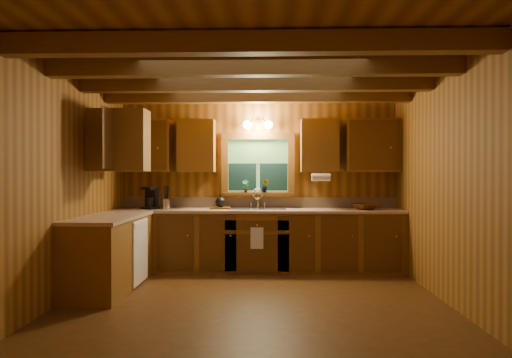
{
  "coord_description": "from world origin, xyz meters",
  "views": [
    {
      "loc": [
        0.16,
        -4.82,
        1.39
      ],
      "look_at": [
        0.0,
        0.8,
        1.35
      ],
      "focal_mm": 30.68,
      "sensor_mm": 36.0,
      "label": 1
    }
  ],
  "objects": [
    {
      "name": "backsplash",
      "position": [
        0.0,
        1.89,
        0.98
      ],
      "size": [
        4.2,
        0.02,
        0.16
      ],
      "primitive_type": "cube",
      "color": "tan",
      "rests_on": "room"
    },
    {
      "name": "potted_plant_left",
      "position": [
        -0.19,
        1.79,
        1.24
      ],
      "size": [
        0.11,
        0.08,
        0.19
      ],
      "primitive_type": "imported",
      "rotation": [
        0.0,
        0.0,
        -0.07
      ],
      "color": "#513111",
      "rests_on": "window_sill"
    },
    {
      "name": "room",
      "position": [
        0.0,
        0.0,
        1.3
      ],
      "size": [
        4.2,
        4.2,
        4.2
      ],
      "color": "#4C2F12",
      "rests_on": "ground"
    },
    {
      "name": "wicker_basket",
      "position": [
        1.56,
        1.54,
        0.94
      ],
      "size": [
        0.47,
        0.47,
        0.09
      ],
      "primitive_type": "imported",
      "rotation": [
        0.0,
        0.0,
        0.36
      ],
      "color": "#48230C",
      "rests_on": "countertop"
    },
    {
      "name": "upper_cabinets",
      "position": [
        -0.56,
        1.42,
        1.84
      ],
      "size": [
        4.19,
        1.77,
        0.78
      ],
      "color": "brown",
      "rests_on": "room"
    },
    {
      "name": "utensil_crock",
      "position": [
        -1.35,
        1.58,
        0.98
      ],
      "size": [
        0.12,
        0.12,
        0.35
      ],
      "rotation": [
        0.0,
        0.0,
        -0.11
      ],
      "color": "silver",
      "rests_on": "countertop"
    },
    {
      "name": "sink",
      "position": [
        0.0,
        1.6,
        0.86
      ],
      "size": [
        0.82,
        0.48,
        0.43
      ],
      "color": "silver",
      "rests_on": "countertop"
    },
    {
      "name": "wall_sconce",
      "position": [
        0.0,
        1.75,
        2.16
      ],
      "size": [
        0.45,
        0.21,
        0.17
      ],
      "color": "black",
      "rests_on": "room"
    },
    {
      "name": "dish_towel",
      "position": [
        0.0,
        1.26,
        0.52
      ],
      "size": [
        0.18,
        0.01,
        0.3
      ],
      "primitive_type": "cube",
      "color": "white",
      "rests_on": "base_cabinets"
    },
    {
      "name": "coffee_maker",
      "position": [
        -1.59,
        1.62,
        1.06
      ],
      "size": [
        0.18,
        0.24,
        0.33
      ],
      "rotation": [
        0.0,
        0.0,
        -0.4
      ],
      "color": "black",
      "rests_on": "countertop"
    },
    {
      "name": "countertop",
      "position": [
        -0.48,
        1.29,
        0.88
      ],
      "size": [
        4.2,
        2.24,
        0.04
      ],
      "color": "tan",
      "rests_on": "base_cabinets"
    },
    {
      "name": "base_cabinets",
      "position": [
        -0.49,
        1.28,
        0.43
      ],
      "size": [
        4.2,
        2.22,
        0.86
      ],
      "color": "brown",
      "rests_on": "ground"
    },
    {
      "name": "teakettle",
      "position": [
        -0.55,
        1.64,
        1.0
      ],
      "size": [
        0.15,
        0.15,
        0.19
      ],
      "rotation": [
        0.0,
        0.0,
        0.19
      ],
      "color": "black",
      "rests_on": "cutting_board"
    },
    {
      "name": "paper_towel_roll",
      "position": [
        0.92,
        1.53,
        1.37
      ],
      "size": [
        0.27,
        0.11,
        0.11
      ],
      "primitive_type": "cylinder",
      "rotation": [
        0.0,
        1.57,
        0.0
      ],
      "color": "white",
      "rests_on": "upper_cabinets"
    },
    {
      "name": "cutting_board",
      "position": [
        -0.55,
        1.64,
        0.91
      ],
      "size": [
        0.31,
        0.22,
        0.03
      ],
      "primitive_type": "cube",
      "rotation": [
        0.0,
        0.0,
        0.03
      ],
      "color": "#513111",
      "rests_on": "countertop"
    },
    {
      "name": "window",
      "position": [
        0.0,
        1.87,
        1.53
      ],
      "size": [
        1.12,
        0.08,
        1.0
      ],
      "color": "brown",
      "rests_on": "room"
    },
    {
      "name": "window_sill",
      "position": [
        0.0,
        1.82,
        1.12
      ],
      "size": [
        1.06,
        0.14,
        0.04
      ],
      "primitive_type": "cube",
      "color": "brown",
      "rests_on": "room"
    },
    {
      "name": "ceiling_beams",
      "position": [
        0.0,
        0.0,
        2.49
      ],
      "size": [
        4.2,
        2.54,
        0.18
      ],
      "color": "brown",
      "rests_on": "room"
    },
    {
      "name": "dishwasher_panel",
      "position": [
        -1.47,
        0.68,
        0.43
      ],
      "size": [
        0.02,
        0.6,
        0.8
      ],
      "primitive_type": "cube",
      "color": "white",
      "rests_on": "base_cabinets"
    },
    {
      "name": "potted_plant_right",
      "position": [
        0.11,
        1.78,
        1.24
      ],
      "size": [
        0.13,
        0.11,
        0.2
      ],
      "primitive_type": "imported",
      "rotation": [
        0.0,
        0.0,
        -0.22
      ],
      "color": "#513111",
      "rests_on": "window_sill"
    }
  ]
}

